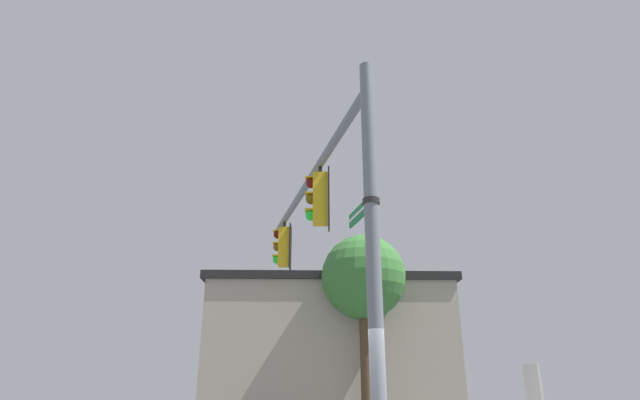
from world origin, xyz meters
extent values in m
cylinder|color=slate|center=(0.00, 0.00, 3.30)|extent=(0.21, 0.21, 6.60)
cylinder|color=slate|center=(3.61, 1.02, 6.14)|extent=(7.27, 2.19, 0.17)
cylinder|color=black|center=(2.72, 0.77, 5.97)|extent=(0.08, 0.08, 0.18)
cube|color=gold|center=(2.72, 0.77, 5.36)|extent=(0.36, 0.30, 1.05)
sphere|color=#590F0F|center=(2.72, 0.95, 5.71)|extent=(0.22, 0.22, 0.22)
cube|color=gold|center=(2.72, 0.97, 5.81)|extent=(0.24, 0.20, 0.03)
sphere|color=brown|center=(2.72, 0.95, 5.36)|extent=(0.22, 0.22, 0.22)
cube|color=gold|center=(2.72, 0.97, 5.46)|extent=(0.24, 0.20, 0.03)
sphere|color=#1EE533|center=(2.72, 0.95, 5.01)|extent=(0.22, 0.22, 0.22)
cube|color=gold|center=(2.72, 0.97, 5.11)|extent=(0.24, 0.20, 0.03)
cube|color=black|center=(2.72, 0.60, 5.36)|extent=(0.54, 0.03, 1.22)
cylinder|color=black|center=(6.39, 1.80, 5.97)|extent=(0.08, 0.08, 0.18)
cube|color=gold|center=(6.39, 1.80, 5.36)|extent=(0.36, 0.30, 1.05)
sphere|color=#590F0F|center=(6.39, 1.99, 5.71)|extent=(0.22, 0.22, 0.22)
cube|color=gold|center=(6.39, 2.01, 5.81)|extent=(0.24, 0.20, 0.03)
sphere|color=brown|center=(6.39, 1.99, 5.36)|extent=(0.22, 0.22, 0.22)
cube|color=gold|center=(6.39, 2.01, 5.46)|extent=(0.24, 0.20, 0.03)
sphere|color=#1EE533|center=(6.39, 1.99, 5.01)|extent=(0.22, 0.22, 0.22)
cube|color=gold|center=(6.39, 2.01, 5.11)|extent=(0.24, 0.20, 0.03)
cube|color=black|center=(6.39, 1.63, 5.36)|extent=(0.54, 0.03, 1.22)
cube|color=#147238|center=(0.53, 0.15, 4.28)|extent=(0.83, 0.26, 0.22)
cube|color=white|center=(0.53, 0.17, 4.28)|extent=(0.82, 0.24, 0.04)
cylinder|color=#262626|center=(0.00, 0.00, 4.28)|extent=(0.25, 0.25, 0.08)
cube|color=#A89E89|center=(14.20, 0.59, 2.73)|extent=(6.30, 9.35, 5.47)
cube|color=maroon|center=(17.46, 0.72, 3.01)|extent=(1.34, 8.24, 0.30)
cube|color=black|center=(14.20, 0.59, 5.62)|extent=(6.55, 9.73, 0.30)
cylinder|color=#4C3823|center=(10.64, -0.64, 2.20)|extent=(0.39, 0.39, 4.40)
sphere|color=#387533|center=(10.64, -0.64, 5.43)|extent=(2.95, 2.95, 2.95)
cube|color=silver|center=(1.55, -2.54, 1.75)|extent=(0.60, 0.04, 0.76)
camera|label=1|loc=(-6.72, 0.64, 1.78)|focal=28.06mm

